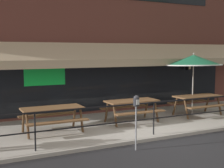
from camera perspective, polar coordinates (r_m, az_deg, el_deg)
name	(u,v)px	position (r m, az deg, el deg)	size (l,w,h in m)	color
ground_plane	(159,140)	(9.13, 8.66, -10.14)	(120.00, 120.00, 0.00)	#232326
patio_deck	(126,124)	(10.76, 2.50, -7.33)	(15.00, 4.00, 0.10)	#ADA89E
restaurant_building	(99,20)	(12.53, -2.45, 11.59)	(15.00, 1.60, 7.56)	brown
patio_railing	(154,111)	(9.18, 7.66, -4.90)	(13.84, 0.04, 0.97)	black
picnic_table_left	(52,113)	(9.49, -10.84, -5.18)	(1.80, 1.42, 0.76)	brown
picnic_table_centre	(132,105)	(10.70, 3.62, -3.82)	(1.80, 1.42, 0.76)	brown
picnic_table_right	(197,100)	(12.25, 15.36, -2.78)	(1.80, 1.42, 0.76)	brown
patio_umbrella_right	(193,60)	(12.33, 14.68, 4.18)	(2.14, 2.14, 2.38)	#B7B2A8
parking_meter_near	(136,106)	(7.91, 4.44, -4.05)	(0.15, 0.16, 1.42)	gray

